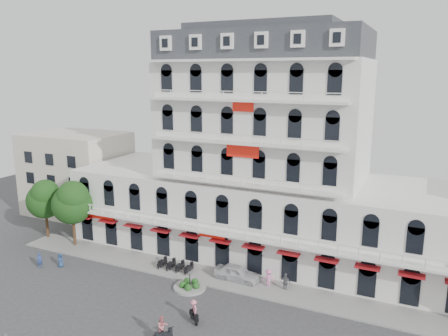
% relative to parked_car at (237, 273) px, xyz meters
% --- Properties ---
extents(ground, '(120.00, 120.00, 0.00)m').
position_rel_parked_car_xyz_m(ground, '(-0.51, -9.50, -0.82)').
color(ground, '#38383A').
rests_on(ground, ground).
extents(sidewalk, '(53.00, 4.00, 0.16)m').
position_rel_parked_car_xyz_m(sidewalk, '(-0.51, -0.50, -0.74)').
color(sidewalk, gray).
rests_on(sidewalk, ground).
extents(main_building, '(45.00, 15.00, 25.80)m').
position_rel_parked_car_xyz_m(main_building, '(-0.51, 8.50, 9.14)').
color(main_building, silver).
rests_on(main_building, ground).
extents(flank_building_west, '(14.00, 10.00, 12.00)m').
position_rel_parked_car_xyz_m(flank_building_west, '(-30.51, 10.50, 5.18)').
color(flank_building_west, beige).
rests_on(flank_building_west, ground).
extents(traffic_island, '(3.20, 3.20, 1.60)m').
position_rel_parked_car_xyz_m(traffic_island, '(-3.51, -3.50, -0.56)').
color(traffic_island, gray).
rests_on(traffic_island, ground).
extents(parked_scooter_row, '(4.40, 1.80, 1.10)m').
position_rel_parked_car_xyz_m(parked_scooter_row, '(-6.86, -0.70, -0.82)').
color(parked_scooter_row, black).
rests_on(parked_scooter_row, ground).
extents(tree_west_outer, '(4.50, 4.48, 7.76)m').
position_rel_parked_car_xyz_m(tree_west_outer, '(-26.46, 0.48, 4.53)').
color(tree_west_outer, '#382314').
rests_on(tree_west_outer, ground).
extents(tree_west_inner, '(4.76, 4.76, 8.25)m').
position_rel_parked_car_xyz_m(tree_west_inner, '(-21.46, -0.02, 4.87)').
color(tree_west_inner, '#382314').
rests_on(tree_west_inner, ground).
extents(parked_car, '(4.83, 2.00, 1.63)m').
position_rel_parked_car_xyz_m(parked_car, '(0.00, 0.00, 0.00)').
color(parked_car, silver).
rests_on(parked_car, ground).
extents(rider_southwest, '(1.18, 1.43, 2.25)m').
position_rel_parked_car_xyz_m(rider_southwest, '(-1.16, -11.96, 0.34)').
color(rider_southwest, black).
rests_on(rider_southwest, ground).
extents(rider_center, '(1.35, 1.26, 2.04)m').
position_rel_parked_car_xyz_m(rider_center, '(-0.30, -8.48, 0.25)').
color(rider_center, black).
rests_on(rider_center, ground).
extents(pedestrian_left, '(0.89, 0.75, 1.55)m').
position_rel_parked_car_xyz_m(pedestrian_left, '(-18.62, -5.19, -0.04)').
color(pedestrian_left, navy).
rests_on(pedestrian_left, ground).
extents(pedestrian_mid, '(1.14, 0.70, 1.82)m').
position_rel_parked_car_xyz_m(pedestrian_mid, '(5.10, 0.00, 0.09)').
color(pedestrian_mid, '#56575D').
rests_on(pedestrian_mid, ground).
extents(pedestrian_right, '(1.33, 0.90, 1.89)m').
position_rel_parked_car_xyz_m(pedestrian_right, '(3.39, 0.00, 0.13)').
color(pedestrian_right, pink).
rests_on(pedestrian_right, ground).
extents(pedestrian_far, '(0.63, 0.74, 1.71)m').
position_rel_parked_car_xyz_m(pedestrian_far, '(-20.51, -6.27, 0.04)').
color(pedestrian_far, navy).
rests_on(pedestrian_far, ground).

